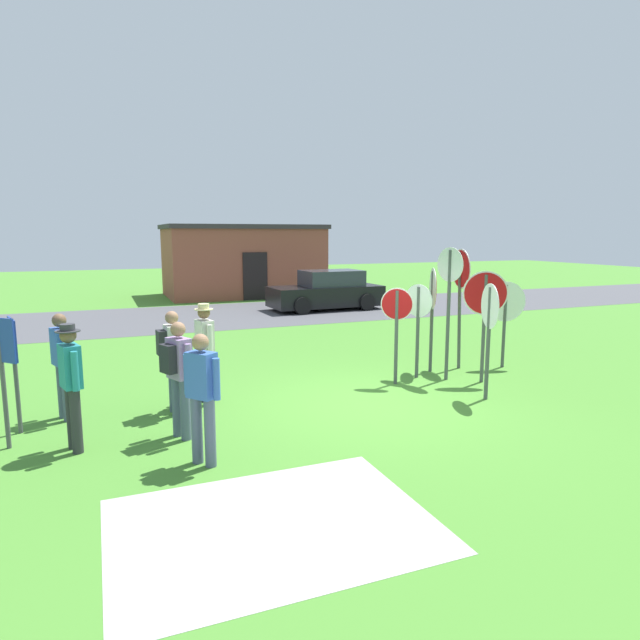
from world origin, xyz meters
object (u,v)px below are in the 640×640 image
(stop_sign_low_front, at_px, (432,301))
(person_in_dark_shirt, at_px, (205,348))
(parked_car_on_street, at_px, (327,292))
(stop_sign_leaning_left, at_px, (449,292))
(info_panel_leftmost, at_px, (1,359))
(person_with_sunhat, at_px, (178,372))
(stop_sign_leaning_right, at_px, (485,306))
(stop_sign_tallest, at_px, (460,286))
(info_panel_middle, at_px, (14,355))
(stop_sign_nearest, at_px, (418,315))
(stop_sign_rear_right, at_px, (397,320))
(stop_sign_far_back, at_px, (505,310))
(person_on_left, at_px, (71,380))
(person_in_teal, at_px, (202,392))
(stop_sign_rear_left, at_px, (489,321))
(person_holding_notes, at_px, (62,360))
(person_in_blue, at_px, (172,355))

(stop_sign_low_front, bearing_deg, person_in_dark_shirt, -174.98)
(parked_car_on_street, distance_m, stop_sign_leaning_left, 10.66)
(info_panel_leftmost, bearing_deg, person_with_sunhat, -12.61)
(stop_sign_leaning_right, bearing_deg, stop_sign_leaning_left, 141.10)
(stop_sign_leaning_left, xyz_separation_m, stop_sign_tallest, (0.77, 0.70, 0.02))
(info_panel_middle, bearing_deg, stop_sign_nearest, 4.21)
(stop_sign_leaning_left, height_order, stop_sign_rear_right, stop_sign_leaning_left)
(stop_sign_far_back, distance_m, info_panel_leftmost, 9.49)
(stop_sign_far_back, relative_size, stop_sign_tallest, 0.73)
(stop_sign_leaning_left, relative_size, person_on_left, 1.52)
(stop_sign_tallest, height_order, person_in_teal, stop_sign_tallest)
(person_in_dark_shirt, bearing_deg, person_in_teal, -101.21)
(stop_sign_low_front, relative_size, stop_sign_far_back, 1.17)
(stop_sign_rear_right, xyz_separation_m, stop_sign_leaning_right, (1.64, -0.53, 0.26))
(person_in_dark_shirt, distance_m, person_with_sunhat, 1.64)
(stop_sign_rear_right, height_order, person_on_left, stop_sign_rear_right)
(stop_sign_rear_right, relative_size, stop_sign_leaning_right, 0.86)
(info_panel_leftmost, bearing_deg, stop_sign_nearest, 8.85)
(person_in_dark_shirt, relative_size, info_panel_middle, 1.02)
(person_in_teal, bearing_deg, parked_car_on_street, 61.00)
(info_panel_leftmost, relative_size, info_panel_middle, 1.06)
(stop_sign_rear_right, bearing_deg, parked_car_on_street, 74.30)
(stop_sign_leaning_left, xyz_separation_m, person_in_teal, (-5.27, -2.30, -0.82))
(stop_sign_rear_left, xyz_separation_m, person_with_sunhat, (-5.29, 0.13, -0.43))
(stop_sign_rear_right, xyz_separation_m, person_holding_notes, (-5.87, 0.16, -0.31))
(parked_car_on_street, relative_size, person_with_sunhat, 2.58)
(stop_sign_tallest, bearing_deg, parked_car_on_street, 83.99)
(stop_sign_tallest, relative_size, person_on_left, 1.49)
(stop_sign_rear_right, relative_size, person_on_left, 1.09)
(parked_car_on_street, bearing_deg, info_panel_middle, -131.46)
(person_on_left, bearing_deg, info_panel_leftmost, 153.30)
(parked_car_on_street, height_order, stop_sign_leaning_right, stop_sign_leaning_right)
(stop_sign_leaning_right, distance_m, person_in_dark_shirt, 5.37)
(stop_sign_leaning_left, bearing_deg, person_holding_notes, 177.85)
(info_panel_leftmost, bearing_deg, person_in_dark_shirt, 19.18)
(person_in_teal, bearing_deg, stop_sign_leaning_left, 23.59)
(stop_sign_low_front, relative_size, person_on_left, 1.27)
(stop_sign_rear_right, bearing_deg, stop_sign_nearest, 21.75)
(stop_sign_rear_right, distance_m, person_in_blue, 4.26)
(stop_sign_leaning_right, distance_m, person_holding_notes, 7.57)
(stop_sign_low_front, relative_size, stop_sign_rear_left, 1.07)
(person_holding_notes, relative_size, info_panel_middle, 0.99)
(stop_sign_rear_right, xyz_separation_m, stop_sign_nearest, (0.64, 0.26, 0.02))
(stop_sign_leaning_right, bearing_deg, parked_car_on_street, 83.35)
(stop_sign_far_back, distance_m, stop_sign_leaning_right, 1.51)
(person_holding_notes, distance_m, info_panel_middle, 0.76)
(stop_sign_leaning_right, xyz_separation_m, person_holding_notes, (-7.51, 0.69, -0.56))
(parked_car_on_street, height_order, person_with_sunhat, person_with_sunhat)
(parked_car_on_street, bearing_deg, person_in_blue, -124.15)
(person_holding_notes, bearing_deg, stop_sign_leaning_left, -2.15)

